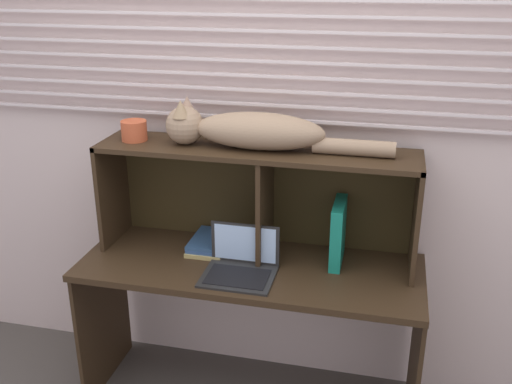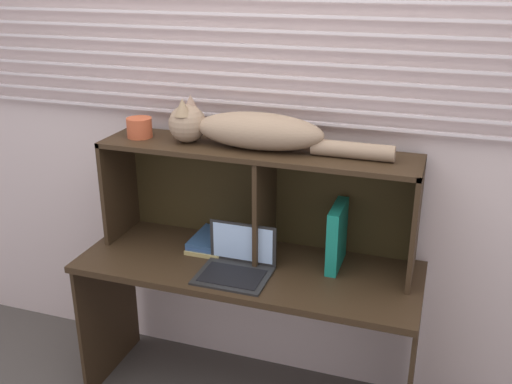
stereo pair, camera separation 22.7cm
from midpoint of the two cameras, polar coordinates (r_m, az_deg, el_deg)
name	(u,v)px [view 1 (the left image)]	position (r m, az deg, el deg)	size (l,w,h in m)	color
back_panel_with_blinds	(266,130)	(2.69, -1.44, 6.01)	(4.40, 0.08, 2.50)	beige
desk	(250,292)	(2.67, -3.05, -9.73)	(1.50, 0.56, 0.73)	#332415
hutch_shelf_unit	(259,180)	(2.59, -2.23, 1.10)	(1.40, 0.31, 0.50)	#332415
cat	(248,130)	(2.49, -3.41, 5.99)	(0.98, 0.19, 0.20)	#9A7F64
laptop	(240,266)	(2.51, -4.13, -7.20)	(0.30, 0.25, 0.19)	#242424
binder_upright	(338,233)	(2.57, 5.49, -4.01)	(0.05, 0.23, 0.28)	#168069
book_stack	(210,243)	(2.75, -6.82, -4.98)	(0.17, 0.25, 0.05)	tan
small_basket	(134,131)	(2.70, -14.16, 5.78)	(0.11, 0.11, 0.09)	#C05331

